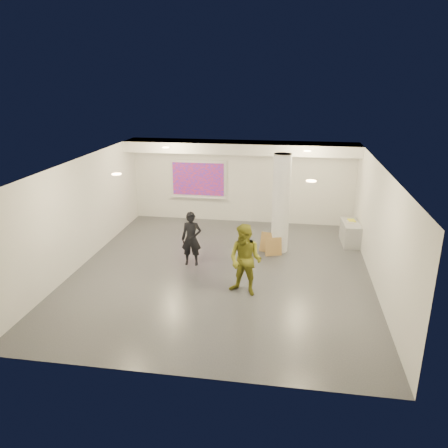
% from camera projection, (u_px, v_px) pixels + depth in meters
% --- Properties ---
extents(floor, '(8.00, 9.00, 0.01)m').
position_uv_depth(floor, '(222.00, 271.00, 12.05)').
color(floor, '#3B3D43').
rests_on(floor, ground).
extents(ceiling, '(8.00, 9.00, 0.01)m').
position_uv_depth(ceiling, '(222.00, 164.00, 11.08)').
color(ceiling, silver).
rests_on(ceiling, floor).
extents(wall_back, '(8.00, 0.01, 3.00)m').
position_uv_depth(wall_back, '(242.00, 182.00, 15.77)').
color(wall_back, silver).
rests_on(wall_back, floor).
extents(wall_front, '(8.00, 0.01, 3.00)m').
position_uv_depth(wall_front, '(178.00, 302.00, 7.36)').
color(wall_front, silver).
rests_on(wall_front, floor).
extents(wall_left, '(0.01, 9.00, 3.00)m').
position_uv_depth(wall_left, '(80.00, 213.00, 12.16)').
color(wall_left, silver).
rests_on(wall_left, floor).
extents(wall_right, '(0.01, 9.00, 3.00)m').
position_uv_depth(wall_right, '(378.00, 228.00, 10.97)').
color(wall_right, silver).
rests_on(wall_right, floor).
extents(soffit_band, '(8.00, 1.10, 0.36)m').
position_uv_depth(soffit_band, '(240.00, 147.00, 14.84)').
color(soffit_band, white).
rests_on(soffit_band, ceiling).
extents(downlight_nw, '(0.22, 0.22, 0.02)m').
position_uv_depth(downlight_nw, '(166.00, 148.00, 13.76)').
color(downlight_nw, '#FDC98C').
rests_on(downlight_nw, ceiling).
extents(downlight_ne, '(0.22, 0.22, 0.02)m').
position_uv_depth(downlight_ne, '(307.00, 151.00, 13.10)').
color(downlight_ne, '#FDC98C').
rests_on(downlight_ne, ceiling).
extents(downlight_sw, '(0.22, 0.22, 0.02)m').
position_uv_depth(downlight_sw, '(117.00, 174.00, 10.02)').
color(downlight_sw, '#FDC98C').
rests_on(downlight_sw, ceiling).
extents(downlight_se, '(0.22, 0.22, 0.02)m').
position_uv_depth(downlight_se, '(311.00, 181.00, 9.36)').
color(downlight_se, '#FDC98C').
rests_on(downlight_se, ceiling).
extents(column, '(0.52, 0.52, 3.00)m').
position_uv_depth(column, '(281.00, 204.00, 13.03)').
color(column, white).
rests_on(column, floor).
extents(projection_screen, '(2.10, 0.13, 1.42)m').
position_uv_depth(projection_screen, '(198.00, 180.00, 15.96)').
color(projection_screen, silver).
rests_on(projection_screen, wall_back).
extents(credenza, '(0.56, 1.23, 0.71)m').
position_uv_depth(credenza, '(350.00, 233.00, 13.97)').
color(credenza, '#999B9E').
rests_on(credenza, floor).
extents(papers_stack, '(0.23, 0.30, 0.02)m').
position_uv_depth(papers_stack, '(350.00, 222.00, 13.89)').
color(papers_stack, silver).
rests_on(papers_stack, credenza).
extents(postit_pad, '(0.25, 0.32, 0.03)m').
position_uv_depth(postit_pad, '(352.00, 220.00, 14.01)').
color(postit_pad, yellow).
rests_on(postit_pad, credenza).
extents(cardboard_back, '(0.52, 0.30, 0.55)m').
position_uv_depth(cardboard_back, '(273.00, 247.00, 13.05)').
color(cardboard_back, olive).
rests_on(cardboard_back, floor).
extents(cardboard_front, '(0.61, 0.40, 0.60)m').
position_uv_depth(cardboard_front, '(269.00, 243.00, 13.31)').
color(cardboard_front, olive).
rests_on(cardboard_front, floor).
extents(woman, '(0.59, 0.41, 1.55)m').
position_uv_depth(woman, '(191.00, 239.00, 12.27)').
color(woman, black).
rests_on(woman, floor).
extents(man, '(1.05, 0.93, 1.79)m').
position_uv_depth(man, '(245.00, 260.00, 10.55)').
color(man, olive).
rests_on(man, floor).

